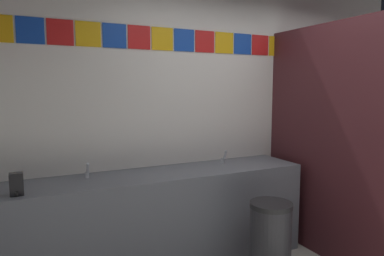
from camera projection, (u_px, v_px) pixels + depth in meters
The scene contains 8 objects.
wall_back at pixel (230, 106), 3.70m from camera, with size 4.46×0.09×2.81m.
vanity_counter at pixel (166, 218), 3.14m from camera, with size 2.62×0.56×0.86m.
faucet_left at pixel (87, 172), 2.88m from camera, with size 0.04×0.10×0.14m.
faucet_right at pixel (223, 158), 3.45m from camera, with size 0.04×0.10×0.14m.
soap_dispenser at pixel (16, 184), 2.43m from camera, with size 0.09×0.09×0.16m.
stall_divider at pixel (357, 145), 3.13m from camera, with size 0.92×1.43×2.19m.
toilet at pixel (333, 208), 3.78m from camera, with size 0.39×0.49×0.74m.
trash_bin at pixel (270, 243), 2.86m from camera, with size 0.35×0.35×0.68m.
Camera 1 is at (-1.98, -1.49, 1.61)m, focal length 32.70 mm.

